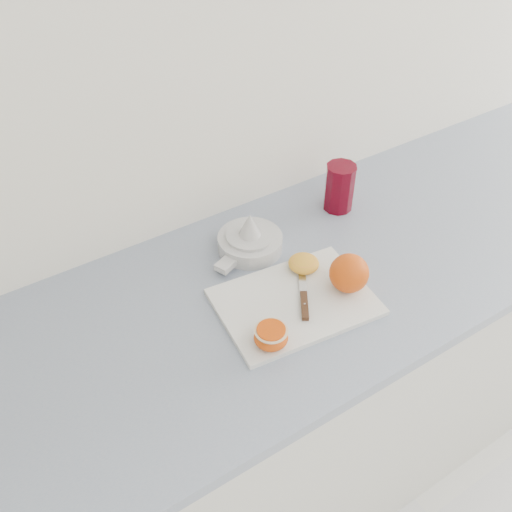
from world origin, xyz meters
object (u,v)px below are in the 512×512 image
object	(u,v)px
citrus_juicer	(250,240)
counter	(315,378)
cutting_board	(295,302)
half_orange	(271,336)
red_tumbler	(339,189)

from	to	relation	value
citrus_juicer	counter	bearing A→B (deg)	-46.33
cutting_board	half_orange	size ratio (longest dim) A/B	4.78
counter	red_tumbler	distance (m)	0.55
counter	citrus_juicer	bearing A→B (deg)	133.67
half_orange	counter	bearing A→B (deg)	28.59
cutting_board	red_tumbler	world-z (taller)	red_tumbler
cutting_board	red_tumbler	distance (m)	0.37
counter	citrus_juicer	xyz separation A→B (m)	(-0.13, 0.14, 0.47)
counter	cutting_board	xyz separation A→B (m)	(-0.14, -0.07, 0.45)
counter	half_orange	bearing A→B (deg)	-151.41
cutting_board	red_tumbler	bearing A→B (deg)	37.11
counter	citrus_juicer	distance (m)	0.51
red_tumbler	counter	bearing A→B (deg)	-134.06
half_orange	citrus_juicer	xyz separation A→B (m)	(0.12, 0.27, -0.00)
cutting_board	half_orange	xyz separation A→B (m)	(-0.11, -0.07, 0.03)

